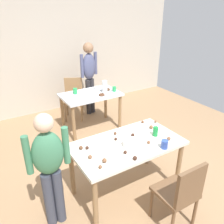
% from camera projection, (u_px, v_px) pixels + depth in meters
% --- Properties ---
extents(ground_plane, '(6.40, 6.40, 0.00)m').
position_uv_depth(ground_plane, '(135.00, 187.00, 3.19)').
color(ground_plane, '#9E7A56').
extents(wall_back, '(6.40, 0.10, 2.60)m').
position_uv_depth(wall_back, '(50.00, 54.00, 5.12)').
color(wall_back, '#BCB2A3').
rests_on(wall_back, ground_plane).
extents(dining_table_near, '(1.36, 0.76, 0.75)m').
position_uv_depth(dining_table_near, '(127.00, 149.00, 2.88)').
color(dining_table_near, silver).
rests_on(dining_table_near, ground_plane).
extents(dining_table_far, '(1.10, 0.68, 0.75)m').
position_uv_depth(dining_table_far, '(91.00, 99.00, 4.45)').
color(dining_table_far, silver).
rests_on(dining_table_far, ground_plane).
extents(chair_near_table, '(0.40, 0.40, 0.87)m').
position_uv_depth(chair_near_table, '(181.00, 192.00, 2.44)').
color(chair_near_table, brown).
rests_on(chair_near_table, ground_plane).
extents(chair_far_table, '(0.54, 0.54, 0.87)m').
position_uv_depth(chair_far_table, '(74.00, 96.00, 5.01)').
color(chair_far_table, olive).
rests_on(chair_far_table, ground_plane).
extents(person_girl_near, '(0.45, 0.23, 1.38)m').
position_uv_depth(person_girl_near, '(49.00, 164.00, 2.36)').
color(person_girl_near, '#383D4C').
rests_on(person_girl_near, ground_plane).
extents(person_adult_far, '(0.45, 0.27, 1.59)m').
position_uv_depth(person_adult_far, '(89.00, 72.00, 5.00)').
color(person_adult_far, '#28282D').
rests_on(person_adult_far, ground_plane).
extents(mixing_bowl, '(0.19, 0.19, 0.07)m').
position_uv_depth(mixing_bowl, '(131.00, 143.00, 2.77)').
color(mixing_bowl, white).
rests_on(mixing_bowl, dining_table_near).
extents(soda_can, '(0.07, 0.07, 0.12)m').
position_uv_depth(soda_can, '(155.00, 131.00, 2.97)').
color(soda_can, '#198438').
rests_on(soda_can, dining_table_near).
extents(fork_near, '(0.17, 0.02, 0.01)m').
position_uv_depth(fork_near, '(96.00, 143.00, 2.84)').
color(fork_near, silver).
rests_on(fork_near, dining_table_near).
extents(cup_near_0, '(0.08, 0.08, 0.10)m').
position_uv_depth(cup_near_0, '(164.00, 144.00, 2.71)').
color(cup_near_0, '#3351B2').
rests_on(cup_near_0, dining_table_near).
extents(cake_ball_0, '(0.04, 0.04, 0.04)m').
position_uv_depth(cake_ball_0, '(143.00, 122.00, 3.30)').
color(cake_ball_0, brown).
rests_on(cake_ball_0, dining_table_near).
extents(cake_ball_1, '(0.04, 0.04, 0.04)m').
position_uv_depth(cake_ball_1, '(87.00, 148.00, 2.71)').
color(cake_ball_1, '#3D2319').
rests_on(cake_ball_1, dining_table_near).
extents(cake_ball_2, '(0.05, 0.05, 0.05)m').
position_uv_depth(cake_ball_2, '(104.00, 160.00, 2.48)').
color(cake_ball_2, brown).
rests_on(cake_ball_2, dining_table_near).
extents(cake_ball_3, '(0.04, 0.04, 0.04)m').
position_uv_depth(cake_ball_3, '(149.00, 142.00, 2.81)').
color(cake_ball_3, brown).
rests_on(cake_ball_3, dining_table_near).
extents(cake_ball_4, '(0.04, 0.04, 0.04)m').
position_uv_depth(cake_ball_4, '(133.00, 135.00, 2.97)').
color(cake_ball_4, '#3D2319').
rests_on(cake_ball_4, dining_table_near).
extents(cake_ball_5, '(0.05, 0.05, 0.05)m').
position_uv_depth(cake_ball_5, '(169.00, 139.00, 2.89)').
color(cake_ball_5, brown).
rests_on(cake_ball_5, dining_table_near).
extents(cake_ball_6, '(0.04, 0.04, 0.04)m').
position_uv_depth(cake_ball_6, '(116.00, 139.00, 2.89)').
color(cake_ball_6, '#3D2319').
rests_on(cake_ball_6, dining_table_near).
extents(cake_ball_7, '(0.05, 0.05, 0.05)m').
position_uv_depth(cake_ball_7, '(90.00, 157.00, 2.54)').
color(cake_ball_7, brown).
rests_on(cake_ball_7, dining_table_near).
extents(cake_ball_8, '(0.04, 0.04, 0.04)m').
position_uv_depth(cake_ball_8, '(100.00, 167.00, 2.39)').
color(cake_ball_8, brown).
rests_on(cake_ball_8, dining_table_near).
extents(cake_ball_9, '(0.05, 0.05, 0.05)m').
position_uv_depth(cake_ball_9, '(135.00, 158.00, 2.52)').
color(cake_ball_9, '#3D2319').
rests_on(cake_ball_9, dining_table_near).
extents(cake_ball_10, '(0.04, 0.04, 0.04)m').
position_uv_depth(cake_ball_10, '(156.00, 122.00, 3.32)').
color(cake_ball_10, brown).
rests_on(cake_ball_10, dining_table_near).
extents(cake_ball_11, '(0.04, 0.04, 0.04)m').
position_uv_depth(cake_ball_11, '(125.00, 152.00, 2.63)').
color(cake_ball_11, '#3D2319').
rests_on(cake_ball_11, dining_table_near).
extents(cake_ball_12, '(0.04, 0.04, 0.04)m').
position_uv_depth(cake_ball_12, '(115.00, 133.00, 3.01)').
color(cake_ball_12, brown).
rests_on(cake_ball_12, dining_table_near).
extents(cake_ball_13, '(0.05, 0.05, 0.05)m').
position_uv_depth(cake_ball_13, '(81.00, 148.00, 2.70)').
color(cake_ball_13, brown).
rests_on(cake_ball_13, dining_table_near).
extents(cake_ball_14, '(0.05, 0.05, 0.05)m').
position_uv_depth(cake_ball_14, '(151.00, 127.00, 3.15)').
color(cake_ball_14, brown).
rests_on(cake_ball_14, dining_table_near).
extents(pitcher_far, '(0.10, 0.10, 0.23)m').
position_uv_depth(pitcher_far, '(105.00, 87.00, 4.41)').
color(pitcher_far, white).
rests_on(pitcher_far, dining_table_far).
extents(cup_far_0, '(0.08, 0.08, 0.11)m').
position_uv_depth(cup_far_0, '(75.00, 91.00, 4.37)').
color(cup_far_0, green).
rests_on(cup_far_0, dining_table_far).
extents(cup_far_1, '(0.07, 0.07, 0.10)m').
position_uv_depth(cup_far_1, '(114.00, 89.00, 4.50)').
color(cup_far_1, green).
rests_on(cup_far_1, dining_table_far).
extents(donut_far_0, '(0.14, 0.14, 0.04)m').
position_uv_depth(donut_far_0, '(98.00, 88.00, 4.66)').
color(donut_far_0, white).
rests_on(donut_far_0, dining_table_far).
extents(donut_far_1, '(0.11, 0.11, 0.03)m').
position_uv_depth(donut_far_1, '(102.00, 95.00, 4.30)').
color(donut_far_1, brown).
rests_on(donut_far_1, dining_table_far).
extents(donut_far_2, '(0.11, 0.11, 0.03)m').
position_uv_depth(donut_far_2, '(69.00, 96.00, 4.24)').
color(donut_far_2, white).
rests_on(donut_far_2, dining_table_far).
extents(donut_far_3, '(0.12, 0.12, 0.04)m').
position_uv_depth(donut_far_3, '(107.00, 89.00, 4.57)').
color(donut_far_3, brown).
rests_on(donut_far_3, dining_table_far).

